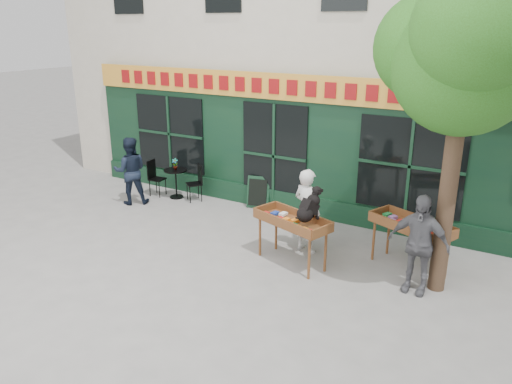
% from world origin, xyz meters
% --- Properties ---
extents(ground, '(80.00, 80.00, 0.00)m').
position_xyz_m(ground, '(0.00, 0.00, 0.00)').
color(ground, slate).
rests_on(ground, ground).
extents(building, '(14.00, 7.26, 10.00)m').
position_xyz_m(building, '(0.00, 5.97, 4.97)').
color(building, beige).
rests_on(building, ground).
extents(street_tree, '(3.05, 2.90, 5.60)m').
position_xyz_m(street_tree, '(4.34, 0.36, 4.11)').
color(street_tree, '#382619').
rests_on(street_tree, ground).
extents(book_cart_center, '(1.62, 1.05, 0.99)m').
position_xyz_m(book_cart_center, '(1.70, -0.11, 0.82)').
color(book_cart_center, brown).
rests_on(book_cart_center, ground).
extents(dog, '(0.51, 0.68, 0.60)m').
position_xyz_m(dog, '(2.05, -0.16, 1.29)').
color(dog, black).
rests_on(dog, book_cart_center).
extents(woman, '(0.72, 0.58, 1.71)m').
position_xyz_m(woman, '(1.70, 0.54, 0.85)').
color(woman, silver).
rests_on(woman, ground).
extents(book_cart_right, '(1.62, 1.15, 0.99)m').
position_xyz_m(book_cart_right, '(3.68, 0.78, 0.82)').
color(book_cart_right, brown).
rests_on(book_cart_right, ground).
extents(man_right, '(1.04, 0.47, 1.74)m').
position_xyz_m(man_right, '(3.98, 0.03, 0.87)').
color(man_right, '#55555A').
rests_on(man_right, ground).
extents(bistro_table, '(0.60, 0.60, 0.76)m').
position_xyz_m(bistro_table, '(-2.61, 1.76, 0.54)').
color(bistro_table, black).
rests_on(bistro_table, ground).
extents(bistro_chair_left, '(0.40, 0.40, 0.95)m').
position_xyz_m(bistro_chair_left, '(-3.25, 1.65, 0.56)').
color(bistro_chair_left, black).
rests_on(bistro_chair_left, ground).
extents(bistro_chair_right, '(0.51, 0.51, 0.95)m').
position_xyz_m(bistro_chair_right, '(-2.01, 1.88, 0.56)').
color(bistro_chair_right, black).
rests_on(bistro_chair_right, ground).
extents(potted_plant, '(0.19, 0.16, 0.31)m').
position_xyz_m(potted_plant, '(-2.61, 1.76, 0.92)').
color(potted_plant, gray).
rests_on(potted_plant, bistro_table).
extents(man_left, '(1.05, 1.04, 1.71)m').
position_xyz_m(man_left, '(-3.31, 0.86, 0.86)').
color(man_left, black).
rests_on(man_left, ground).
extents(chalkboard, '(0.59, 0.32, 0.79)m').
position_xyz_m(chalkboard, '(-0.38, 2.19, 0.40)').
color(chalkboard, black).
rests_on(chalkboard, ground).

